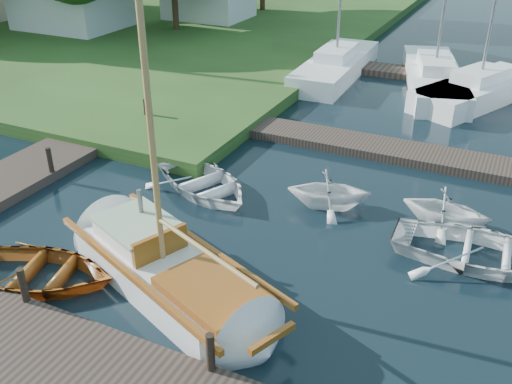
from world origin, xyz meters
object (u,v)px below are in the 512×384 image
at_px(mooring_post_2, 210,352).
at_px(tender_c, 479,247).
at_px(mooring_post_5, 146,109).
at_px(marina_boat_0, 336,64).
at_px(mooring_post_1, 23,285).
at_px(tender_d, 447,206).
at_px(marina_boat_1, 434,76).
at_px(tender_b, 330,187).
at_px(tender_a, 204,180).
at_px(mooring_post_4, 50,160).
at_px(sailboat, 173,277).
at_px(marina_boat_2, 479,88).
at_px(dinghy, 34,267).

xyz_separation_m(mooring_post_2, tender_c, (3.91, 6.12, -0.28)).
bearing_deg(mooring_post_5, marina_boat_0, 65.57).
height_order(mooring_post_1, tender_d, tender_d).
height_order(mooring_post_2, tender_d, tender_d).
height_order(mooring_post_1, marina_boat_1, marina_boat_1).
bearing_deg(tender_b, tender_a, 84.27).
bearing_deg(tender_b, mooring_post_1, 131.97).
relative_size(mooring_post_4, marina_boat_1, 0.07).
distance_m(tender_a, tender_c, 7.81).
bearing_deg(mooring_post_1, mooring_post_4, 128.66).
bearing_deg(tender_d, sailboat, 141.14).
height_order(sailboat, tender_b, sailboat).
relative_size(sailboat, marina_boat_2, 0.84).
distance_m(mooring_post_5, dinghy, 9.73).
bearing_deg(tender_a, marina_boat_2, -1.32).
height_order(marina_boat_1, marina_boat_2, marina_boat_2).
bearing_deg(tender_b, tender_c, -120.87).
bearing_deg(mooring_post_1, tender_a, 84.62).
height_order(tender_b, marina_boat_2, marina_boat_2).
bearing_deg(marina_boat_1, mooring_post_5, 121.18).
bearing_deg(mooring_post_5, mooring_post_2, -49.64).
relative_size(mooring_post_5, tender_b, 0.34).
bearing_deg(mooring_post_4, dinghy, -50.74).
bearing_deg(sailboat, mooring_post_4, 177.32).
relative_size(mooring_post_2, mooring_post_5, 1.00).
height_order(mooring_post_4, marina_boat_2, marina_boat_2).
height_order(mooring_post_5, marina_boat_1, marina_boat_1).
bearing_deg(marina_boat_2, tender_d, -152.58).
distance_m(sailboat, tender_a, 4.73).
bearing_deg(tender_b, tender_d, -100.71).
relative_size(tender_a, tender_b, 1.60).
xyz_separation_m(mooring_post_4, tender_c, (12.41, 1.12, -0.28)).
distance_m(mooring_post_2, tender_a, 7.49).
bearing_deg(tender_d, dinghy, 133.14).
bearing_deg(marina_boat_0, marina_boat_1, -90.32).
relative_size(mooring_post_4, mooring_post_5, 1.00).
relative_size(mooring_post_1, marina_boat_2, 0.07).
bearing_deg(tender_c, dinghy, 117.84).
height_order(dinghy, marina_boat_2, marina_boat_2).
bearing_deg(mooring_post_4, tender_c, 5.14).
xyz_separation_m(sailboat, tender_c, (6.04, 4.11, 0.08)).
relative_size(mooring_post_1, mooring_post_5, 1.00).
bearing_deg(tender_c, marina_boat_2, 4.50).
xyz_separation_m(tender_d, marina_boat_2, (-0.48, 11.06, -0.02)).
relative_size(mooring_post_2, tender_a, 0.21).
xyz_separation_m(mooring_post_5, tender_b, (8.27, -2.87, -0.08)).
height_order(dinghy, tender_b, tender_b).
bearing_deg(mooring_post_2, tender_b, 91.87).
relative_size(mooring_post_5, marina_boat_1, 0.07).
xyz_separation_m(tender_a, tender_b, (3.67, 0.74, 0.23)).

